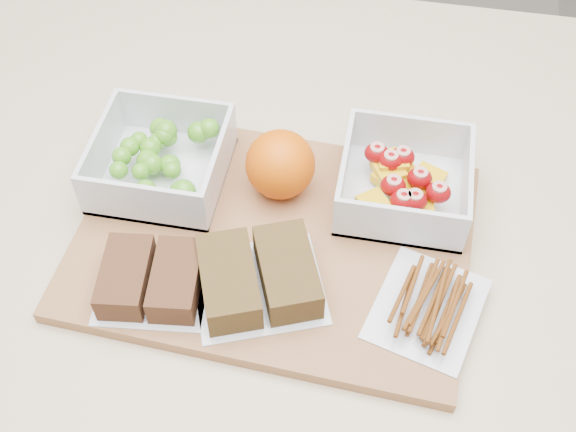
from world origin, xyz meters
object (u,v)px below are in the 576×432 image
(cutting_board, at_px, (273,241))
(pretzel_bag, at_px, (429,302))
(sandwich_bag_left, at_px, (151,279))
(fruit_container, at_px, (403,183))
(sandwich_bag_center, at_px, (258,277))
(orange, at_px, (280,164))
(grape_container, at_px, (162,160))

(cutting_board, height_order, pretzel_bag, pretzel_bag)
(sandwich_bag_left, height_order, pretzel_bag, sandwich_bag_left)
(cutting_board, bearing_deg, fruit_container, 34.70)
(sandwich_bag_center, relative_size, pretzel_bag, 1.13)
(orange, height_order, sandwich_bag_center, orange)
(sandwich_bag_left, xyz_separation_m, pretzel_bag, (0.28, 0.03, -0.00))
(sandwich_bag_left, distance_m, pretzel_bag, 0.28)
(cutting_board, distance_m, orange, 0.08)
(grape_container, bearing_deg, fruit_container, 3.68)
(grape_container, bearing_deg, sandwich_bag_left, -77.83)
(grape_container, bearing_deg, pretzel_bag, -22.04)
(orange, height_order, pretzel_bag, orange)
(pretzel_bag, bearing_deg, grape_container, 157.96)
(grape_container, relative_size, orange, 1.84)
(fruit_container, height_order, pretzel_bag, fruit_container)
(fruit_container, bearing_deg, pretzel_bag, -74.91)
(sandwich_bag_center, bearing_deg, fruit_container, 48.23)
(fruit_container, bearing_deg, cutting_board, -148.16)
(pretzel_bag, bearing_deg, orange, 143.10)
(fruit_container, bearing_deg, grape_container, -176.32)
(fruit_container, distance_m, sandwich_bag_center, 0.20)
(sandwich_bag_left, bearing_deg, fruit_container, 35.26)
(pretzel_bag, bearing_deg, sandwich_bag_left, -174.66)
(orange, distance_m, sandwich_bag_center, 0.14)
(sandwich_bag_left, bearing_deg, sandwich_bag_center, 10.79)
(fruit_container, bearing_deg, sandwich_bag_left, -144.74)
(cutting_board, distance_m, sandwich_bag_left, 0.14)
(pretzel_bag, bearing_deg, sandwich_bag_center, -178.09)
(cutting_board, bearing_deg, sandwich_bag_center, -88.63)
(pretzel_bag, bearing_deg, cutting_board, 160.04)
(sandwich_bag_left, bearing_deg, grape_container, 102.17)
(fruit_container, height_order, sandwich_bag_center, fruit_container)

